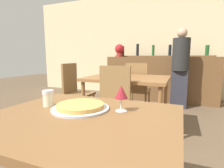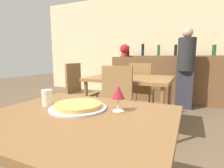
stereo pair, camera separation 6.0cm
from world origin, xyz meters
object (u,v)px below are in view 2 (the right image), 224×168
chair_far_side_back (141,86)px  cheese_shaker (47,97)px  chair_far_side_left (79,88)px  wine_glass (118,93)px  chair_far_side_front (113,102)px  potted_plant (124,50)px  person_standing (186,66)px  pizza_tray (78,106)px

chair_far_side_back → cheese_shaker: chair_far_side_back is taller
chair_far_side_left → wine_glass: (1.30, -1.44, 0.30)m
chair_far_side_front → potted_plant: potted_plant is taller
person_standing → wine_glass: bearing=-95.7°
cheese_shaker → person_standing: size_ratio=0.07×
person_standing → wine_glass: size_ratio=10.34×
chair_far_side_back → cheese_shaker: bearing=87.4°
chair_far_side_left → pizza_tray: bearing=-144.9°
chair_far_side_front → chair_far_side_back: size_ratio=1.00×
potted_plant → pizza_tray: bearing=-74.3°
chair_far_side_left → wine_glass: 1.96m
wine_glass → potted_plant: 3.66m
wine_glass → potted_plant: bearing=109.7°
pizza_tray → person_standing: (0.54, 2.96, 0.14)m
chair_far_side_front → wine_glass: 0.96m
chair_far_side_back → pizza_tray: 2.12m
chair_far_side_front → chair_far_side_left: size_ratio=1.00×
person_standing → wine_glass: (-0.29, -2.90, -0.04)m
cheese_shaker → wine_glass: wine_glass is taller
cheese_shaker → chair_far_side_left: bearing=118.2°
chair_far_side_left → potted_plant: potted_plant is taller
cheese_shaker → wine_glass: 0.50m
chair_far_side_left → person_standing: (1.59, 1.46, 0.34)m
pizza_tray → potted_plant: potted_plant is taller
person_standing → potted_plant: size_ratio=5.01×
chair_far_side_front → person_standing: 2.21m
wine_glass → chair_far_side_back: bearing=100.9°
chair_far_side_left → potted_plant: 2.11m
pizza_tray → wine_glass: 0.28m
chair_far_side_front → cheese_shaker: chair_far_side_front is taller
chair_far_side_front → chair_far_side_left: (-0.91, 0.61, 0.00)m
chair_far_side_front → chair_far_side_back: bearing=90.0°
potted_plant → cheese_shaker: bearing=-78.1°
chair_far_side_back → person_standing: size_ratio=0.58×
person_standing → chair_far_side_left: bearing=-137.5°
chair_far_side_back → chair_far_side_left: (-0.91, -0.61, 0.00)m
cheese_shaker → person_standing: 3.07m
chair_far_side_left → wine_glass: chair_far_side_left is taller
person_standing → pizza_tray: bearing=-100.4°
chair_far_side_back → potted_plant: 1.76m
chair_far_side_left → potted_plant: size_ratio=2.93×
wine_glass → chair_far_side_left: bearing=132.2°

